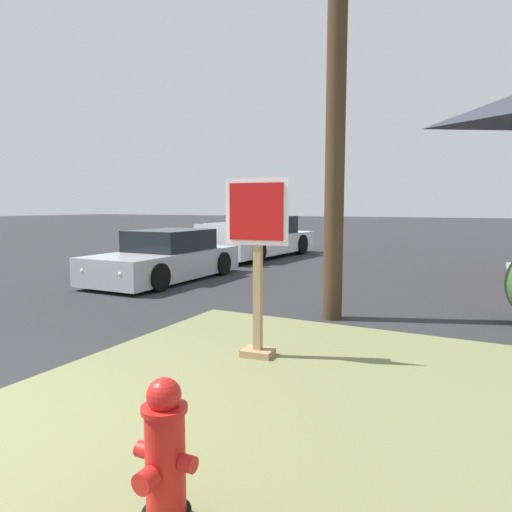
{
  "coord_description": "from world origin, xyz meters",
  "views": [
    {
      "loc": [
        3.85,
        -1.74,
        1.83
      ],
      "look_at": [
        0.8,
        4.23,
        1.1
      ],
      "focal_mm": 31.92,
      "sensor_mm": 36.0,
      "label": 1
    }
  ],
  "objects_px": {
    "utility_pole": "(337,31)",
    "fire_hydrant": "(165,457)",
    "manhole_cover": "(174,360)",
    "parked_sedan_silver": "(167,258)",
    "stop_sign": "(257,271)",
    "pickup_truck_white": "(261,240)"
  },
  "relations": [
    {
      "from": "fire_hydrant",
      "to": "manhole_cover",
      "type": "relative_size",
      "value": 1.2
    },
    {
      "from": "manhole_cover",
      "to": "pickup_truck_white",
      "type": "relative_size",
      "value": 0.12
    },
    {
      "from": "stop_sign",
      "to": "parked_sedan_silver",
      "type": "height_order",
      "value": "stop_sign"
    },
    {
      "from": "fire_hydrant",
      "to": "utility_pole",
      "type": "height_order",
      "value": "utility_pole"
    },
    {
      "from": "utility_pole",
      "to": "fire_hydrant",
      "type": "bearing_deg",
      "value": -82.24
    },
    {
      "from": "utility_pole",
      "to": "manhole_cover",
      "type": "bearing_deg",
      "value": -110.44
    },
    {
      "from": "manhole_cover",
      "to": "stop_sign",
      "type": "bearing_deg",
      "value": 22.18
    },
    {
      "from": "stop_sign",
      "to": "parked_sedan_silver",
      "type": "relative_size",
      "value": 0.47
    },
    {
      "from": "utility_pole",
      "to": "stop_sign",
      "type": "bearing_deg",
      "value": -92.99
    },
    {
      "from": "stop_sign",
      "to": "pickup_truck_white",
      "type": "distance_m",
      "value": 11.38
    },
    {
      "from": "fire_hydrant",
      "to": "pickup_truck_white",
      "type": "bearing_deg",
      "value": 114.35
    },
    {
      "from": "stop_sign",
      "to": "manhole_cover",
      "type": "relative_size",
      "value": 2.96
    },
    {
      "from": "fire_hydrant",
      "to": "stop_sign",
      "type": "relative_size",
      "value": 0.4
    },
    {
      "from": "fire_hydrant",
      "to": "manhole_cover",
      "type": "height_order",
      "value": "fire_hydrant"
    },
    {
      "from": "parked_sedan_silver",
      "to": "pickup_truck_white",
      "type": "xyz_separation_m",
      "value": [
        -0.21,
        5.76,
        0.07
      ]
    },
    {
      "from": "manhole_cover",
      "to": "utility_pole",
      "type": "distance_m",
      "value": 5.44
    },
    {
      "from": "manhole_cover",
      "to": "parked_sedan_silver",
      "type": "distance_m",
      "value": 6.21
    },
    {
      "from": "parked_sedan_silver",
      "to": "utility_pole",
      "type": "relative_size",
      "value": 0.5
    },
    {
      "from": "pickup_truck_white",
      "to": "utility_pole",
      "type": "bearing_deg",
      "value": -56.31
    },
    {
      "from": "stop_sign",
      "to": "utility_pole",
      "type": "bearing_deg",
      "value": 87.01
    },
    {
      "from": "fire_hydrant",
      "to": "manhole_cover",
      "type": "distance_m",
      "value": 3.01
    },
    {
      "from": "stop_sign",
      "to": "manhole_cover",
      "type": "xyz_separation_m",
      "value": [
        -0.93,
        -0.38,
        -1.09
      ]
    }
  ]
}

